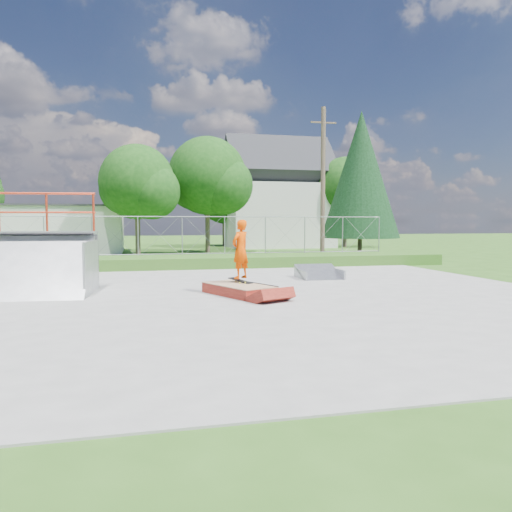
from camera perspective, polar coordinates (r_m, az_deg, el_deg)
The scene contains 17 objects.
ground at distance 13.15m, azimuth -4.37°, elevation -5.06°, with size 120.00×120.00×0.00m, color #2C5518.
concrete_pad at distance 13.15m, azimuth -4.37°, elevation -4.98°, with size 20.00×16.00×0.04m, color gray.
grass_berm at distance 22.50m, azimuth -8.18°, elevation -0.68°, with size 24.00×3.00×0.50m, color #2C5518.
grind_box at distance 13.84m, azimuth -2.01°, elevation -3.92°, with size 1.86×2.44×0.33m.
quarter_pipe at distance 15.00m, azimuth -23.85°, elevation 1.32°, with size 2.91×2.47×2.91m, color #929599, non-canonical shape.
flat_bank_ramp at distance 18.01m, azimuth 7.24°, elevation -1.92°, with size 1.45×1.55×0.44m, color #929599, non-canonical shape.
skateboard at distance 14.19m, azimuth -1.78°, elevation -2.87°, with size 0.22×0.80×0.02m, color black.
skater at distance 14.12m, azimuth -1.79°, elevation 0.48°, with size 0.61×0.40×1.67m, color #EF4600.
chain_link_fence at distance 23.43m, azimuth -8.44°, elevation 2.32°, with size 20.00×0.06×1.80m, color gray, non-canonical shape.
utility_building_flat at distance 35.34m, azimuth -23.16°, elevation 2.76°, with size 10.00×6.00×3.00m, color beige.
gable_house at distance 40.40m, azimuth 2.46°, elevation 6.50°, with size 8.40×6.08×8.94m.
utility_pole at distance 26.67m, azimuth 7.65°, elevation 8.12°, with size 0.24×0.24×8.00m, color brown.
tree_left_near at distance 30.74m, azimuth -12.98°, elevation 7.94°, with size 4.76×4.48×6.65m.
tree_center at distance 33.11m, azimuth -5.06°, elevation 8.79°, with size 5.44×5.12×7.60m.
tree_right_far at distance 40.19m, azimuth 10.64°, elevation 7.46°, with size 5.10×4.80×7.12m.
tree_back_mid at distance 41.36m, azimuth -3.33°, elevation 6.16°, with size 4.08×3.84×5.70m.
conifer_tree at distance 33.10m, azimuth 11.89°, elevation 9.08°, with size 5.04×5.04×9.10m.
Camera 1 is at (-2.03, -12.83, 2.07)m, focal length 35.00 mm.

